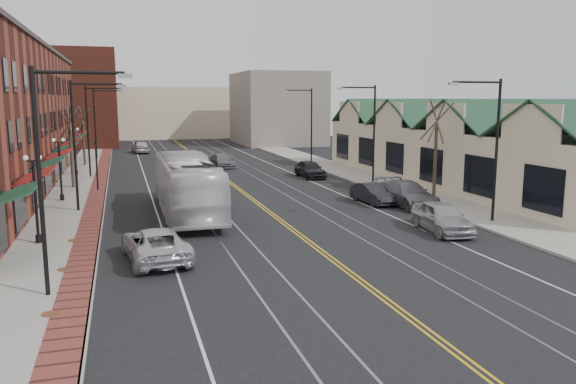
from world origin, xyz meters
TOP-DOWN VIEW (x-y plane):
  - ground at (0.00, 0.00)m, footprint 160.00×160.00m
  - sidewalk_left at (-12.00, 20.00)m, footprint 4.00×120.00m
  - sidewalk_right at (12.00, 20.00)m, footprint 4.00×120.00m
  - building_right at (18.00, 20.00)m, footprint 8.00×36.00m
  - backdrop_left at (-16.00, 70.00)m, footprint 14.00×18.00m
  - backdrop_mid at (0.00, 85.00)m, footprint 22.00×14.00m
  - backdrop_right at (15.00, 65.00)m, footprint 12.00×16.00m
  - streetlight_l_0 at (-11.05, 0.00)m, footprint 3.33×0.25m
  - streetlight_l_1 at (-11.05, 16.00)m, footprint 3.33×0.25m
  - streetlight_l_2 at (-11.05, 32.00)m, footprint 3.33×0.25m
  - streetlight_l_3 at (-11.05, 48.00)m, footprint 3.33×0.25m
  - streetlight_r_0 at (11.05, 6.00)m, footprint 3.33×0.25m
  - streetlight_r_1 at (11.05, 22.00)m, footprint 3.33×0.25m
  - streetlight_r_2 at (11.05, 38.00)m, footprint 3.33×0.25m
  - lamppost_l_1 at (-12.80, 8.00)m, footprint 0.84×0.28m
  - lamppost_l_2 at (-12.80, 20.00)m, footprint 0.84×0.28m
  - lamppost_l_3 at (-12.80, 34.00)m, footprint 0.84×0.28m
  - tree_left_near at (-12.50, 26.00)m, footprint 1.78×1.37m
  - tree_left_far at (-12.50, 42.00)m, footprint 1.66×1.28m
  - tree_right_mid at (12.50, 14.00)m, footprint 1.90×1.46m
  - manhole_near at (-11.20, -2.00)m, footprint 0.60×0.60m
  - manhole_mid at (-11.20, 3.00)m, footprint 0.60×0.60m
  - manhole_far at (-11.20, 8.00)m, footprint 0.60×0.60m
  - traffic_signal at (-10.60, 24.00)m, footprint 0.18×0.15m
  - transit_bus at (-5.00, 13.43)m, footprint 3.08×13.01m
  - parked_suv at (-7.50, 3.80)m, footprint 3.06×5.56m
  - parked_car_a at (7.50, 4.89)m, footprint 2.45×4.98m
  - parked_car_b at (7.50, 13.52)m, footprint 1.76×4.24m
  - parked_car_c at (9.30, 12.02)m, footprint 2.47×5.73m
  - parked_car_d at (7.50, 26.70)m, footprint 1.93×4.64m
  - distant_car_left at (-1.54, 38.64)m, footprint 1.92×4.30m
  - distant_car_right at (1.21, 36.52)m, footprint 2.40×4.85m
  - distant_car_far at (-6.30, 54.83)m, footprint 2.38×4.87m

SIDE VIEW (x-z plane):
  - ground at x=0.00m, z-range 0.00..0.00m
  - sidewalk_left at x=-12.00m, z-range 0.00..0.15m
  - sidewalk_right at x=12.00m, z-range 0.00..0.15m
  - manhole_near at x=-11.20m, z-range 0.15..0.17m
  - manhole_mid at x=-11.20m, z-range 0.15..0.17m
  - manhole_far at x=-11.20m, z-range 0.15..0.17m
  - distant_car_right at x=1.21m, z-range 0.00..1.35m
  - parked_car_b at x=7.50m, z-range 0.00..1.36m
  - distant_car_left at x=-1.54m, z-range 0.00..1.37m
  - parked_suv at x=-7.50m, z-range 0.00..1.47m
  - parked_car_d at x=7.50m, z-range 0.00..1.57m
  - distant_car_far at x=-6.30m, z-range 0.00..1.60m
  - parked_car_a at x=7.50m, z-range 0.00..1.63m
  - parked_car_c at x=9.30m, z-range 0.00..1.64m
  - transit_bus at x=-5.00m, z-range 0.00..3.62m
  - lamppost_l_1 at x=-12.80m, z-range 0.07..4.34m
  - lamppost_l_2 at x=-12.80m, z-range 0.07..4.34m
  - lamppost_l_3 at x=-12.80m, z-range 0.07..4.34m
  - building_right at x=18.00m, z-range 0.00..4.60m
  - traffic_signal at x=-10.60m, z-range 0.45..4.25m
  - tree_left_far at x=-12.50m, z-range 0.26..6.29m
  - tree_left_near at x=-12.50m, z-range 0.27..6.75m
  - tree_right_mid at x=12.50m, z-range 0.28..7.22m
  - backdrop_mid at x=0.00m, z-range 0.00..9.00m
  - streetlight_l_0 at x=-11.05m, z-range 1.03..9.03m
  - streetlight_l_1 at x=-11.05m, z-range 1.03..9.03m
  - streetlight_l_2 at x=-11.05m, z-range 1.03..9.03m
  - streetlight_l_3 at x=-11.05m, z-range 1.03..9.03m
  - streetlight_r_0 at x=11.05m, z-range 1.03..9.03m
  - streetlight_r_1 at x=11.05m, z-range 1.03..9.03m
  - streetlight_r_2 at x=11.05m, z-range 1.03..9.03m
  - backdrop_right at x=15.00m, z-range 0.00..11.00m
  - backdrop_left at x=-16.00m, z-range 0.00..14.00m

